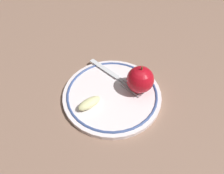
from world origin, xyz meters
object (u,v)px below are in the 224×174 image
object	(u,v)px
fork	(114,75)
apple_red_whole	(140,80)
plate	(112,94)
apple_slice_front	(89,103)

from	to	relation	value
fork	apple_red_whole	bearing A→B (deg)	6.31
plate	apple_slice_front	world-z (taller)	apple_slice_front
apple_slice_front	apple_red_whole	bearing A→B (deg)	-13.80
plate	apple_slice_front	xyz separation A→B (m)	(0.05, -0.04, 0.02)
plate	apple_red_whole	xyz separation A→B (m)	(-0.02, 0.06, 0.04)
apple_red_whole	plate	bearing A→B (deg)	-69.57
apple_red_whole	apple_slice_front	distance (m)	0.13
plate	apple_red_whole	world-z (taller)	apple_red_whole
plate	apple_red_whole	size ratio (longest dim) A/B	3.28
plate	apple_red_whole	distance (m)	0.08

